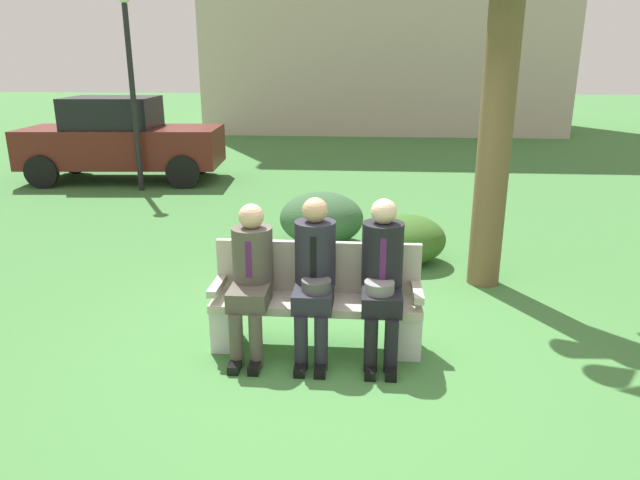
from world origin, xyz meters
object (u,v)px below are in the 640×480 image
park_bench (317,300)px  shrub_near_bench (407,239)px  seated_man_left (251,272)px  palm_tree_tall (508,2)px  parked_car_near (121,140)px  seated_man_right (382,272)px  street_lamp (131,71)px  shrub_mid_lawn (322,218)px  seated_man_middle (314,271)px

park_bench → shrub_near_bench: size_ratio=1.87×
seated_man_left → palm_tree_tall: palm_tree_tall is taller
parked_car_near → park_bench: bearing=-56.3°
seated_man_right → parked_car_near: (-5.14, 7.02, 0.10)m
seated_man_left → street_lamp: bearing=118.7°
parked_car_near → street_lamp: street_lamp is taller
seated_man_right → parked_car_near: size_ratio=0.33×
seated_man_left → parked_car_near: size_ratio=0.31×
shrub_near_bench → parked_car_near: 7.21m
shrub_mid_lawn → seated_man_middle: bearing=-86.5°
seated_man_right → parked_car_near: 8.70m
seated_man_right → palm_tree_tall: size_ratio=0.31×
parked_car_near → seated_man_left: bearing=-60.0°
shrub_near_bench → palm_tree_tall: bearing=-37.4°
seated_man_middle → shrub_mid_lawn: (-0.18, 3.05, -0.38)m
park_bench → seated_man_right: seated_man_right is taller
seated_man_left → street_lamp: 7.14m
shrub_mid_lawn → seated_man_right: bearing=-76.4°
park_bench → palm_tree_tall: (1.72, 1.63, 2.50)m
seated_man_left → parked_car_near: (-4.06, 7.02, 0.13)m
palm_tree_tall → shrub_mid_lawn: (-1.91, 1.29, -2.56)m
palm_tree_tall → parked_car_near: size_ratio=1.05×
park_bench → seated_man_right: bearing=-13.2°
seated_man_middle → palm_tree_tall: 3.29m
seated_man_left → seated_man_right: bearing=0.0°
seated_man_right → seated_man_left: bearing=-180.0°
seated_man_right → shrub_mid_lawn: 3.16m
park_bench → seated_man_right: size_ratio=1.33×
shrub_near_bench → parked_car_near: (-5.50, 4.64, 0.54)m
seated_man_middle → shrub_near_bench: seated_man_middle is taller
shrub_near_bench → parked_car_near: size_ratio=0.23×
seated_man_left → seated_man_right: size_ratio=0.95×
parked_car_near → seated_man_right: bearing=-53.8°
seated_man_right → shrub_mid_lawn: size_ratio=1.18×
park_bench → shrub_mid_lawn: park_bench is taller
palm_tree_tall → shrub_near_bench: bearing=142.6°
seated_man_left → palm_tree_tall: size_ratio=0.30×
seated_man_middle → parked_car_near: bearing=123.2°
seated_man_right → shrub_mid_lawn: bearing=103.6°
park_bench → palm_tree_tall: size_ratio=0.42×
park_bench → seated_man_middle: (-0.01, -0.13, 0.32)m
palm_tree_tall → street_lamp: palm_tree_tall is taller
seated_man_left → shrub_near_bench: bearing=58.8°
palm_tree_tall → street_lamp: bearing=142.1°
shrub_mid_lawn → street_lamp: 5.15m
seated_man_middle → street_lamp: size_ratio=0.37×
park_bench → palm_tree_tall: bearing=43.4°
park_bench → shrub_mid_lawn: bearing=93.8°
seated_man_right → shrub_near_bench: (0.36, 2.38, -0.44)m
park_bench → seated_man_right: (0.54, -0.13, 0.32)m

